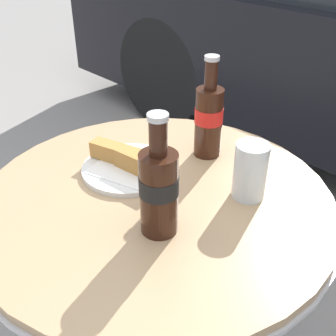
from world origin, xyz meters
TOP-DOWN VIEW (x-y plane):
  - bistro_table at (0.00, 0.00)m, footprint 0.78×0.78m
  - cola_bottle_left at (-0.04, 0.21)m, footprint 0.07×0.07m
  - cola_bottle_right at (0.09, -0.07)m, footprint 0.07×0.07m
  - drinking_glass at (0.14, 0.14)m, footprint 0.07×0.07m
  - lunch_plate_near at (-0.11, 0.02)m, footprint 0.22×0.22m

SIDE VIEW (x-z plane):
  - bistro_table at x=0.00m, z-range 0.20..0.89m
  - lunch_plate_near at x=-0.11m, z-range 0.67..0.73m
  - drinking_glass at x=0.14m, z-range 0.68..0.80m
  - cola_bottle_right at x=0.09m, z-range 0.66..0.90m
  - cola_bottle_left at x=-0.04m, z-range 0.66..0.91m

